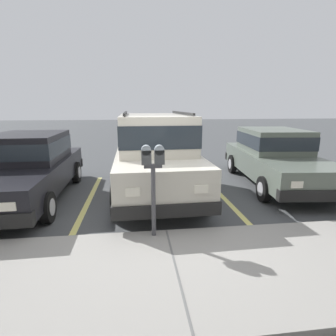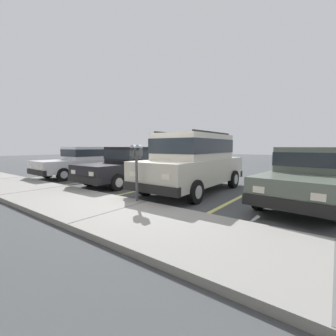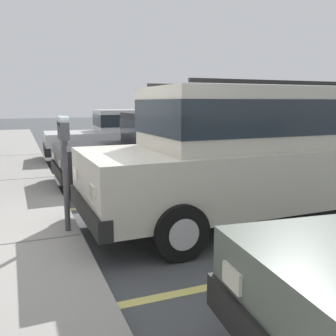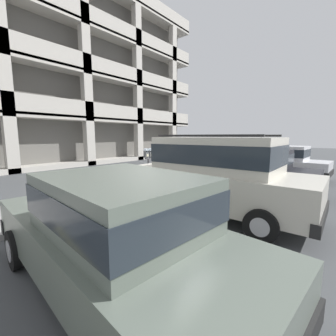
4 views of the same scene
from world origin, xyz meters
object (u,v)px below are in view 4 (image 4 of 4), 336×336
object	(u,v)px
red_sedan	(115,229)
dark_hatchback	(252,169)
blue_coupe	(278,161)
parking_meter_near	(148,160)
silver_suv	(215,172)

from	to	relation	value
red_sedan	dark_hatchback	xyz separation A→B (m)	(6.44, 0.49, 0.00)
dark_hatchback	blue_coupe	size ratio (longest dim) A/B	0.99
parking_meter_near	silver_suv	bearing A→B (deg)	-94.64
silver_suv	red_sedan	distance (m)	3.46
red_sedan	blue_coupe	distance (m)	10.02
silver_suv	parking_meter_near	bearing A→B (deg)	84.42
parking_meter_near	dark_hatchback	bearing A→B (deg)	-41.33
silver_suv	red_sedan	world-z (taller)	silver_suv
silver_suv	dark_hatchback	xyz separation A→B (m)	(3.01, 0.10, -0.27)
silver_suv	blue_coupe	distance (m)	6.58
red_sedan	dark_hatchback	distance (m)	6.45
silver_suv	red_sedan	xyz separation A→B (m)	(-3.43, -0.39, -0.27)
dark_hatchback	parking_meter_near	size ratio (longest dim) A/B	3.04
blue_coupe	red_sedan	bearing A→B (deg)	-175.15
dark_hatchback	parking_meter_near	bearing A→B (deg)	137.83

